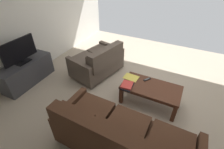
# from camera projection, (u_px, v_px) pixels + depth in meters

# --- Properties ---
(ground_plane) EXTENTS (5.69, 5.73, 0.01)m
(ground_plane) POSITION_uv_depth(u_px,v_px,m) (142.00, 94.00, 3.50)
(ground_plane) COLOR tan
(wall_right) EXTENTS (0.12, 5.73, 2.59)m
(wall_right) POSITION_uv_depth(u_px,v_px,m) (33.00, 16.00, 3.79)
(wall_right) COLOR silver
(wall_right) RESTS_ON ground
(sofa_main) EXTENTS (2.03, 0.86, 0.88)m
(sofa_main) POSITION_uv_depth(u_px,v_px,m) (122.00, 139.00, 2.20)
(sofa_main) COLOR black
(sofa_main) RESTS_ON ground
(loveseat_near) EXTENTS (1.05, 1.36, 0.81)m
(loveseat_near) POSITION_uv_depth(u_px,v_px,m) (98.00, 62.00, 3.91)
(loveseat_near) COLOR black
(loveseat_near) RESTS_ON ground
(coffee_table) EXTENTS (1.11, 0.59, 0.42)m
(coffee_table) POSITION_uv_depth(u_px,v_px,m) (151.00, 89.00, 3.08)
(coffee_table) COLOR #4C2819
(coffee_table) RESTS_ON ground
(tv_stand) EXTENTS (0.46, 1.23, 0.55)m
(tv_stand) POSITION_uv_depth(u_px,v_px,m) (27.00, 72.00, 3.68)
(tv_stand) COLOR #38383D
(tv_stand) RESTS_ON ground
(flat_tv) EXTENTS (0.21, 0.80, 0.53)m
(flat_tv) POSITION_uv_depth(u_px,v_px,m) (19.00, 51.00, 3.36)
(flat_tv) COLOR black
(flat_tv) RESTS_ON tv_stand
(book_stack) EXTENTS (0.23, 0.29, 0.06)m
(book_stack) POSITION_uv_depth(u_px,v_px,m) (127.00, 86.00, 3.03)
(book_stack) COLOR black
(book_stack) RESTS_ON coffee_table
(tv_remote) EXTENTS (0.12, 0.16, 0.02)m
(tv_remote) POSITION_uv_depth(u_px,v_px,m) (147.00, 79.00, 3.22)
(tv_remote) COLOR black
(tv_remote) RESTS_ON coffee_table
(loose_magazine) EXTENTS (0.31, 0.24, 0.01)m
(loose_magazine) POSITION_uv_depth(u_px,v_px,m) (131.00, 77.00, 3.28)
(loose_magazine) COLOR #E0CC4C
(loose_magazine) RESTS_ON coffee_table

